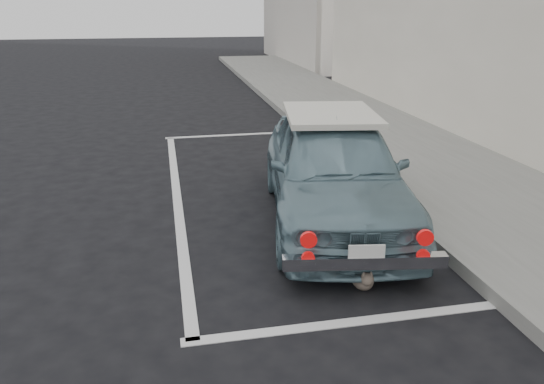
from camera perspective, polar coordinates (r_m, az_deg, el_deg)
The scene contains 7 objects.
ground at distance 5.03m, azimuth 1.60°, elevation -11.36°, with size 80.00×80.00×0.00m, color black.
sidewalk at distance 7.90m, azimuth 21.28°, elevation -0.29°, with size 2.80×40.00×0.15m, color slate.
pline_rear at distance 4.75m, azimuth 9.08°, elevation -13.60°, with size 3.00×0.12×0.01m, color silver.
pline_front at distance 11.10m, azimuth -3.60°, elevation 6.17°, with size 3.00×0.12×0.01m, color silver.
pline_side at distance 7.64m, azimuth -10.20°, elevation -0.43°, with size 0.12×7.00×0.01m, color silver.
retro_coupe at distance 6.55m, azimuth 6.64°, elevation 2.57°, with size 2.19×4.13×1.34m.
cat at distance 5.20m, azimuth 9.75°, elevation -9.05°, with size 0.24×0.48×0.26m.
Camera 1 is at (-1.01, -4.19, 2.59)m, focal length 35.00 mm.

